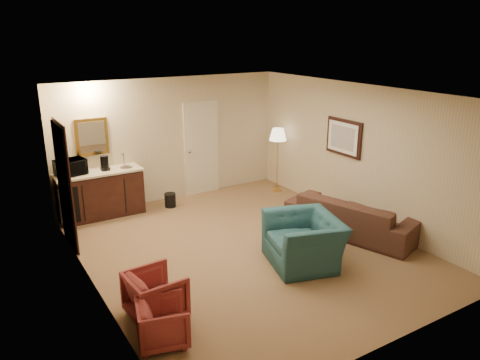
% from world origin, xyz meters
% --- Properties ---
extents(ground, '(6.00, 6.00, 0.00)m').
position_xyz_m(ground, '(0.00, 0.00, 0.00)').
color(ground, brown).
rests_on(ground, ground).
extents(room_walls, '(5.02, 6.01, 2.61)m').
position_xyz_m(room_walls, '(-0.10, 0.77, 1.72)').
color(room_walls, beige).
rests_on(room_walls, ground).
extents(wetbar_cabinet, '(1.64, 0.58, 0.92)m').
position_xyz_m(wetbar_cabinet, '(-1.65, 2.72, 0.46)').
color(wetbar_cabinet, '#351911').
rests_on(wetbar_cabinet, ground).
extents(sofa, '(1.38, 2.43, 0.91)m').
position_xyz_m(sofa, '(1.95, -0.46, 0.46)').
color(sofa, black).
rests_on(sofa, ground).
extents(teal_armchair, '(1.06, 1.34, 1.03)m').
position_xyz_m(teal_armchair, '(0.50, -0.90, 0.51)').
color(teal_armchair, '#204A50').
rests_on(teal_armchair, ground).
extents(rose_chair_near, '(0.66, 0.70, 0.68)m').
position_xyz_m(rose_chair_near, '(-2.02, -1.05, 0.34)').
color(rose_chair_near, maroon).
rests_on(rose_chair_near, ground).
extents(rose_chair_far, '(0.66, 0.69, 0.59)m').
position_xyz_m(rose_chair_far, '(-2.15, -1.60, 0.29)').
color(rose_chair_far, maroon).
rests_on(rose_chair_far, ground).
extents(coffee_table, '(0.82, 0.56, 0.47)m').
position_xyz_m(coffee_table, '(1.02, -0.15, 0.23)').
color(coffee_table, black).
rests_on(coffee_table, ground).
extents(floor_lamp, '(0.39, 0.39, 1.45)m').
position_xyz_m(floor_lamp, '(2.20, 2.17, 0.73)').
color(floor_lamp, gold).
rests_on(floor_lamp, ground).
extents(waste_bin, '(0.24, 0.24, 0.29)m').
position_xyz_m(waste_bin, '(-0.30, 2.48, 0.15)').
color(waste_bin, black).
rests_on(waste_bin, ground).
extents(microwave, '(0.58, 0.39, 0.36)m').
position_xyz_m(microwave, '(-2.15, 2.76, 1.10)').
color(microwave, black).
rests_on(microwave, wetbar_cabinet).
extents(coffee_maker, '(0.17, 0.17, 0.29)m').
position_xyz_m(coffee_maker, '(-1.52, 2.73, 1.07)').
color(coffee_maker, black).
rests_on(coffee_maker, wetbar_cabinet).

